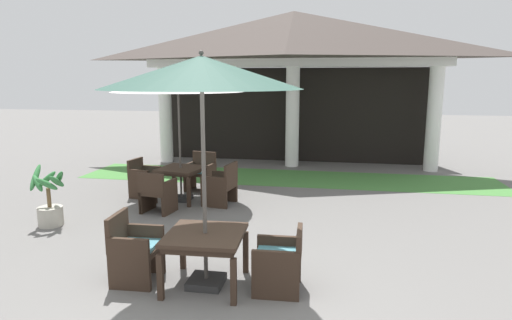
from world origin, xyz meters
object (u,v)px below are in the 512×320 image
object	(u,v)px
patio_chair_near_foreground_south	(157,193)
patio_chair_near_foreground_east	(221,186)
patio_table_near_foreground	(181,172)
patio_chair_near_foreground_north	(201,173)
potted_palm_left_edge	(50,206)
terracotta_urn	(214,179)
patio_chair_near_foreground_west	(144,179)
patio_table_mid_left	(205,240)
patio_chair_mid_left_east	(280,261)
patio_umbrella_near_foreground	(178,85)
patio_umbrella_mid_left	(202,75)
patio_chair_mid_left_west	(134,250)

from	to	relation	value
patio_chair_near_foreground_south	patio_chair_near_foreground_east	size ratio (longest dim) A/B	0.94
patio_table_near_foreground	patio_chair_near_foreground_north	size ratio (longest dim) A/B	1.12
patio_table_near_foreground	potted_palm_left_edge	xyz separation A→B (m)	(-1.76, -2.03, -0.26)
patio_table_near_foreground	terracotta_urn	size ratio (longest dim) A/B	2.26
patio_chair_near_foreground_west	terracotta_urn	bearing A→B (deg)	141.29
terracotta_urn	patio_chair_near_foreground_north	bearing A→B (deg)	-118.35
patio_chair_near_foreground_north	patio_table_mid_left	world-z (taller)	patio_chair_near_foreground_north
patio_chair_mid_left_east	potted_palm_left_edge	world-z (taller)	potted_palm_left_edge
patio_umbrella_near_foreground	patio_umbrella_mid_left	world-z (taller)	patio_umbrella_mid_left
patio_chair_near_foreground_west	patio_chair_mid_left_east	world-z (taller)	patio_chair_near_foreground_west
patio_chair_near_foreground_west	patio_table_mid_left	world-z (taller)	patio_chair_near_foreground_west
patio_table_near_foreground	patio_chair_near_foreground_west	size ratio (longest dim) A/B	1.18
patio_chair_near_foreground_east	patio_chair_mid_left_east	size ratio (longest dim) A/B	1.11
potted_palm_left_edge	patio_chair_near_foreground_east	bearing A→B (deg)	34.60
patio_chair_near_foreground_west	patio_table_mid_left	distance (m)	4.73
patio_umbrella_near_foreground	patio_chair_mid_left_east	distance (m)	5.04
patio_table_near_foreground	patio_umbrella_near_foreground	bearing A→B (deg)	90.00
patio_chair_mid_left_east	terracotta_urn	xyz separation A→B (m)	(-2.29, 5.05, -0.20)
patio_umbrella_near_foreground	patio_table_mid_left	size ratio (longest dim) A/B	2.76
patio_umbrella_near_foreground	patio_table_mid_left	distance (m)	4.55
patio_chair_near_foreground_west	terracotta_urn	size ratio (longest dim) A/B	1.91
patio_table_near_foreground	patio_chair_near_foreground_south	bearing A→B (deg)	-99.28
patio_chair_near_foreground_north	potted_palm_left_edge	bearing A→B (deg)	66.47
patio_chair_mid_left_west	patio_chair_mid_left_east	size ratio (longest dim) A/B	1.13
patio_chair_mid_left_west	potted_palm_left_edge	distance (m)	3.07
patio_chair_near_foreground_east	potted_palm_left_edge	xyz separation A→B (m)	(-2.71, -1.87, -0.03)
patio_table_near_foreground	patio_umbrella_mid_left	size ratio (longest dim) A/B	0.34
patio_umbrella_near_foreground	potted_palm_left_edge	world-z (taller)	patio_umbrella_near_foreground
patio_chair_mid_left_east	patio_chair_near_foreground_east	bearing A→B (deg)	23.04
patio_chair_near_foreground_south	patio_table_mid_left	bearing A→B (deg)	-47.47
patio_table_mid_left	patio_chair_near_foreground_south	bearing A→B (deg)	123.26
patio_chair_near_foreground_west	patio_umbrella_mid_left	size ratio (longest dim) A/B	0.29
patio_chair_near_foreground_north	patio_chair_mid_left_west	size ratio (longest dim) A/B	0.99
patio_chair_near_foreground_east	patio_chair_near_foreground_west	bearing A→B (deg)	90.00
patio_table_near_foreground	patio_chair_near_foreground_north	bearing A→B (deg)	80.72
patio_umbrella_near_foreground	patio_chair_mid_left_east	bearing A→B (deg)	-54.54
patio_umbrella_mid_left	patio_umbrella_near_foreground	bearing A→B (deg)	114.27
patio_chair_near_foreground_south	patio_chair_mid_left_west	size ratio (longest dim) A/B	0.93
patio_chair_near_foreground_west	patio_chair_near_foreground_east	size ratio (longest dim) A/B	0.95
patio_chair_near_foreground_south	terracotta_urn	bearing A→B (deg)	86.54
patio_table_near_foreground	patio_chair_near_foreground_west	bearing A→B (deg)	170.72
patio_chair_near_foreground_north	terracotta_urn	bearing A→B (deg)	-109.08
patio_table_mid_left	patio_chair_mid_left_west	distance (m)	0.98
patio_chair_near_foreground_south	patio_chair_mid_left_east	distance (m)	3.95
patio_chair_near_foreground_west	patio_table_mid_left	xyz separation A→B (m)	(2.64, -3.92, 0.21)
patio_umbrella_mid_left	patio_chair_mid_left_west	world-z (taller)	patio_umbrella_mid_left
patio_umbrella_near_foreground	patio_chair_near_foreground_east	xyz separation A→B (m)	(0.95, -0.16, -2.10)
patio_chair_near_foreground_north	terracotta_urn	xyz separation A→B (m)	(0.20, 0.38, -0.23)
patio_chair_near_foreground_west	patio_chair_near_foreground_north	bearing A→B (deg)	135.17
patio_chair_near_foreground_west	patio_table_mid_left	bearing A→B (deg)	43.24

